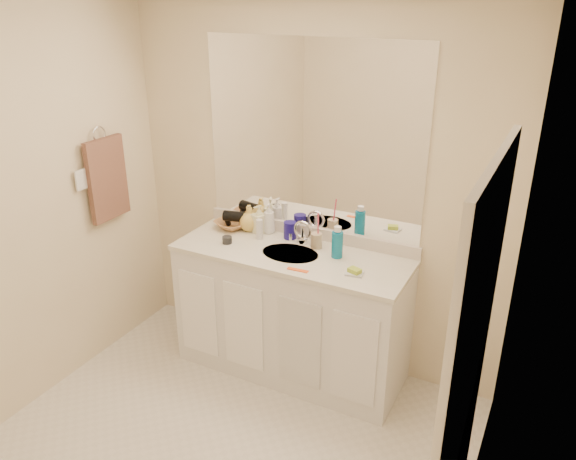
# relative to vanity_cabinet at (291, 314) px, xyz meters

# --- Properties ---
(wall_back) EXTENTS (2.60, 0.02, 2.40)m
(wall_back) POSITION_rel_vanity_cabinet_xyz_m (0.00, 0.28, 0.77)
(wall_back) COLOR beige
(wall_back) RESTS_ON floor
(wall_left) EXTENTS (0.02, 2.60, 2.40)m
(wall_left) POSITION_rel_vanity_cabinet_xyz_m (-1.30, -1.02, 0.77)
(wall_left) COLOR beige
(wall_left) RESTS_ON floor
(wall_right) EXTENTS (0.02, 2.60, 2.40)m
(wall_right) POSITION_rel_vanity_cabinet_xyz_m (1.30, -1.02, 0.77)
(wall_right) COLOR beige
(wall_right) RESTS_ON floor
(vanity_cabinet) EXTENTS (1.50, 0.55, 0.85)m
(vanity_cabinet) POSITION_rel_vanity_cabinet_xyz_m (0.00, 0.00, 0.00)
(vanity_cabinet) COLOR white
(vanity_cabinet) RESTS_ON floor
(countertop) EXTENTS (1.52, 0.57, 0.03)m
(countertop) POSITION_rel_vanity_cabinet_xyz_m (0.00, 0.00, 0.44)
(countertop) COLOR silver
(countertop) RESTS_ON vanity_cabinet
(backsplash) EXTENTS (1.52, 0.03, 0.08)m
(backsplash) POSITION_rel_vanity_cabinet_xyz_m (0.00, 0.26, 0.50)
(backsplash) COLOR silver
(backsplash) RESTS_ON countertop
(sink_basin) EXTENTS (0.37, 0.37, 0.02)m
(sink_basin) POSITION_rel_vanity_cabinet_xyz_m (0.00, -0.02, 0.44)
(sink_basin) COLOR beige
(sink_basin) RESTS_ON countertop
(faucet) EXTENTS (0.02, 0.02, 0.11)m
(faucet) POSITION_rel_vanity_cabinet_xyz_m (0.00, 0.16, 0.51)
(faucet) COLOR silver
(faucet) RESTS_ON countertop
(mirror) EXTENTS (1.48, 0.01, 1.20)m
(mirror) POSITION_rel_vanity_cabinet_xyz_m (0.00, 0.27, 1.14)
(mirror) COLOR white
(mirror) RESTS_ON wall_back
(blue_mug) EXTENTS (0.11, 0.11, 0.12)m
(blue_mug) POSITION_rel_vanity_cabinet_xyz_m (-0.11, 0.19, 0.51)
(blue_mug) COLOR navy
(blue_mug) RESTS_ON countertop
(tan_cup) EXTENTS (0.08, 0.08, 0.10)m
(tan_cup) POSITION_rel_vanity_cabinet_xyz_m (0.11, 0.13, 0.50)
(tan_cup) COLOR tan
(tan_cup) RESTS_ON countertop
(toothbrush) EXTENTS (0.02, 0.04, 0.19)m
(toothbrush) POSITION_rel_vanity_cabinet_xyz_m (0.12, 0.13, 0.60)
(toothbrush) COLOR #F54064
(toothbrush) RESTS_ON tan_cup
(mouthwash_bottle) EXTENTS (0.07, 0.07, 0.17)m
(mouthwash_bottle) POSITION_rel_vanity_cabinet_xyz_m (0.28, 0.07, 0.54)
(mouthwash_bottle) COLOR #0D709E
(mouthwash_bottle) RESTS_ON countertop
(soap_dish) EXTENTS (0.11, 0.09, 0.01)m
(soap_dish) POSITION_rel_vanity_cabinet_xyz_m (0.46, -0.10, 0.46)
(soap_dish) COLOR silver
(soap_dish) RESTS_ON countertop
(green_soap) EXTENTS (0.08, 0.07, 0.03)m
(green_soap) POSITION_rel_vanity_cabinet_xyz_m (0.46, -0.10, 0.48)
(green_soap) COLOR #9CB92D
(green_soap) RESTS_ON soap_dish
(orange_comb) EXTENTS (0.13, 0.03, 0.01)m
(orange_comb) POSITION_rel_vanity_cabinet_xyz_m (0.15, -0.21, 0.46)
(orange_comb) COLOR #FF591A
(orange_comb) RESTS_ON countertop
(dark_jar) EXTENTS (0.06, 0.06, 0.04)m
(dark_jar) POSITION_rel_vanity_cabinet_xyz_m (-0.44, -0.07, 0.48)
(dark_jar) COLOR black
(dark_jar) RESTS_ON countertop
(extra_white_bottle) EXTENTS (0.06, 0.06, 0.14)m
(extra_white_bottle) POSITION_rel_vanity_cabinet_xyz_m (-0.28, 0.08, 0.52)
(extra_white_bottle) COLOR silver
(extra_white_bottle) RESTS_ON countertop
(soap_bottle_white) EXTENTS (0.08, 0.08, 0.21)m
(soap_bottle_white) POSITION_rel_vanity_cabinet_xyz_m (-0.28, 0.21, 0.56)
(soap_bottle_white) COLOR white
(soap_bottle_white) RESTS_ON countertop
(soap_bottle_cream) EXTENTS (0.11, 0.12, 0.19)m
(soap_bottle_cream) POSITION_rel_vanity_cabinet_xyz_m (-0.34, 0.18, 0.55)
(soap_bottle_cream) COLOR #EEEEC2
(soap_bottle_cream) RESTS_ON countertop
(soap_bottle_yellow) EXTENTS (0.14, 0.14, 0.18)m
(soap_bottle_yellow) POSITION_rel_vanity_cabinet_xyz_m (-0.42, 0.18, 0.55)
(soap_bottle_yellow) COLOR #DDBB56
(soap_bottle_yellow) RESTS_ON countertop
(wicker_basket) EXTENTS (0.28, 0.28, 0.06)m
(wicker_basket) POSITION_rel_vanity_cabinet_xyz_m (-0.55, 0.16, 0.48)
(wicker_basket) COLOR #AA7444
(wicker_basket) RESTS_ON countertop
(hair_dryer) EXTENTS (0.16, 0.11, 0.07)m
(hair_dryer) POSITION_rel_vanity_cabinet_xyz_m (-0.53, 0.16, 0.54)
(hair_dryer) COLOR black
(hair_dryer) RESTS_ON wicker_basket
(towel_ring) EXTENTS (0.01, 0.11, 0.11)m
(towel_ring) POSITION_rel_vanity_cabinet_xyz_m (-1.27, -0.25, 1.12)
(towel_ring) COLOR silver
(towel_ring) RESTS_ON wall_left
(hand_towel) EXTENTS (0.04, 0.32, 0.55)m
(hand_towel) POSITION_rel_vanity_cabinet_xyz_m (-1.25, -0.25, 0.82)
(hand_towel) COLOR #4F332A
(hand_towel) RESTS_ON towel_ring
(switch_plate) EXTENTS (0.01, 0.08, 0.13)m
(switch_plate) POSITION_rel_vanity_cabinet_xyz_m (-1.27, -0.45, 0.88)
(switch_plate) COLOR white
(switch_plate) RESTS_ON wall_left
(door) EXTENTS (0.02, 0.82, 2.00)m
(door) POSITION_rel_vanity_cabinet_xyz_m (1.29, -1.32, 0.57)
(door) COLOR white
(door) RESTS_ON floor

